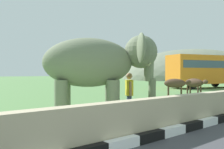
# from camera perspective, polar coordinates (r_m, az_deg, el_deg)

# --- Properties ---
(barrier_parapet) EXTENTS (28.00, 0.36, 1.00)m
(barrier_parapet) POSITION_cam_1_polar(r_m,az_deg,el_deg) (6.27, 7.40, -10.26)
(barrier_parapet) COLOR tan
(barrier_parapet) RESTS_ON ground_plane
(elephant) EXTENTS (3.94, 3.62, 2.98)m
(elephant) POSITION_cam_1_polar(r_m,az_deg,el_deg) (8.46, -3.28, 2.45)
(elephant) COLOR #6A755A
(elephant) RESTS_ON ground_plane
(person_handler) EXTENTS (0.46, 0.61, 1.66)m
(person_handler) POSITION_cam_1_polar(r_m,az_deg,el_deg) (9.01, 4.07, -4.26)
(person_handler) COLOR navy
(person_handler) RESTS_ON ground_plane
(bus_orange) EXTENTS (8.83, 4.86, 3.50)m
(bus_orange) POSITION_cam_1_polar(r_m,az_deg,el_deg) (28.19, 20.91, 1.25)
(bus_orange) COLOR orange
(bus_orange) RESTS_ON ground_plane
(cow_near) EXTENTS (0.64, 1.89, 1.23)m
(cow_near) POSITION_cam_1_polar(r_m,az_deg,el_deg) (19.25, 18.81, -1.95)
(cow_near) COLOR #473323
(cow_near) RESTS_ON ground_plane
(cow_mid) EXTENTS (1.43, 1.79, 1.23)m
(cow_mid) POSITION_cam_1_polar(r_m,az_deg,el_deg) (18.02, 14.67, -2.10)
(cow_mid) COLOR #473323
(cow_mid) RESTS_ON ground_plane
(hill_east) EXTENTS (41.28, 33.03, 15.52)m
(hill_east) POSITION_cam_1_polar(r_m,az_deg,el_deg) (67.52, 18.70, -1.00)
(hill_east) COLOR slate
(hill_east) RESTS_ON ground_plane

